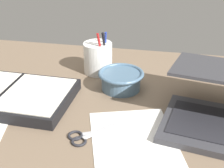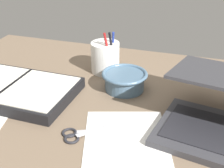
{
  "view_description": "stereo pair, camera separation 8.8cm",
  "coord_description": "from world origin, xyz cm",
  "px_view_note": "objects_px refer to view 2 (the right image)",
  "views": [
    {
      "loc": [
        10.66,
        -71.2,
        50.61
      ],
      "look_at": [
        -4.46,
        5.25,
        9.0
      ],
      "focal_mm": 50.0,
      "sensor_mm": 36.0,
      "label": 1
    },
    {
      "loc": [
        19.21,
        -69.0,
        50.61
      ],
      "look_at": [
        -4.46,
        5.25,
        9.0
      ],
      "focal_mm": 50.0,
      "sensor_mm": 36.0,
      "label": 2
    }
  ],
  "objects_px": {
    "planner": "(13,89)",
    "scissors": "(76,134)",
    "pen_cup": "(105,57)",
    "bowl": "(125,80)"
  },
  "relations": [
    {
      "from": "bowl",
      "to": "planner",
      "type": "xyz_separation_m",
      "value": [
        -0.32,
        -0.14,
        -0.02
      ]
    },
    {
      "from": "bowl",
      "to": "pen_cup",
      "type": "relative_size",
      "value": 0.93
    },
    {
      "from": "planner",
      "to": "scissors",
      "type": "distance_m",
      "value": 0.3
    },
    {
      "from": "planner",
      "to": "scissors",
      "type": "relative_size",
      "value": 3.15
    },
    {
      "from": "planner",
      "to": "bowl",
      "type": "bearing_deg",
      "value": 24.48
    },
    {
      "from": "bowl",
      "to": "pen_cup",
      "type": "height_order",
      "value": "pen_cup"
    },
    {
      "from": "bowl",
      "to": "scissors",
      "type": "relative_size",
      "value": 1.18
    },
    {
      "from": "pen_cup",
      "to": "scissors",
      "type": "height_order",
      "value": "pen_cup"
    },
    {
      "from": "bowl",
      "to": "scissors",
      "type": "bearing_deg",
      "value": -100.53
    },
    {
      "from": "planner",
      "to": "pen_cup",
      "type": "bearing_deg",
      "value": 49.15
    }
  ]
}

